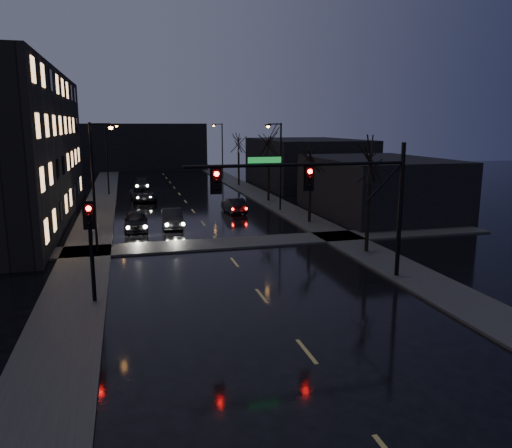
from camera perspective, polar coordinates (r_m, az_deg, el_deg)
ground at (r=16.62m, az=8.30°, el=-17.10°), size 160.00×160.00×0.00m
sidewalk_left at (r=49.10m, az=-17.55°, el=1.63°), size 3.00×140.00×0.12m
sidewalk_right at (r=51.09m, az=1.85°, el=2.52°), size 3.00×140.00×0.12m
sidewalk_cross at (r=33.37m, az=-4.12°, el=-2.25°), size 40.00×3.00×0.12m
commercial_right_near at (r=45.15m, az=13.75°, el=4.16°), size 10.00×14.00×5.00m
commercial_right_far at (r=65.71m, az=5.79°, el=7.01°), size 12.00×18.00×6.00m
far_block at (r=91.53m, az=-13.01°, el=8.61°), size 22.00×10.00×8.00m
signal_mast at (r=24.60m, az=8.76°, el=4.17°), size 11.11×0.41×7.00m
signal_pole_left at (r=22.97m, az=-18.38°, el=-1.49°), size 0.35×0.41×4.53m
tree_near at (r=30.94m, az=12.96°, el=7.97°), size 3.52×3.52×8.08m
tree_mid_a at (r=40.09m, az=6.28°, el=8.33°), size 3.30×3.30×7.58m
tree_mid_b at (r=51.44m, az=1.47°, el=9.91°), size 3.74×3.74×8.59m
tree_far at (r=65.01m, az=-2.01°, el=9.72°), size 3.43×3.43×7.88m
streetlight_l_near at (r=31.60m, az=-17.76°, el=5.15°), size 1.53×0.28×8.00m
streetlight_l_far at (r=58.51m, az=-16.48°, el=7.83°), size 1.53×0.28×8.00m
streetlight_r_mid at (r=45.55m, az=2.57°, el=7.41°), size 1.53×0.28×8.00m
streetlight_r_far at (r=72.72m, az=-4.04°, el=8.85°), size 1.53×0.28×8.00m
oncoming_car_a at (r=38.80m, az=-13.56°, el=0.40°), size 1.84×4.34×1.46m
oncoming_car_b at (r=39.28m, az=-9.55°, el=0.66°), size 1.66×4.38×1.43m
oncoming_car_c at (r=53.30m, az=-12.75°, el=3.32°), size 2.74×5.30×1.43m
oncoming_car_d at (r=63.61m, az=-12.95°, el=4.51°), size 1.93×4.46×1.28m
lead_car at (r=45.25m, az=-2.52°, el=2.15°), size 1.71×4.17×1.34m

